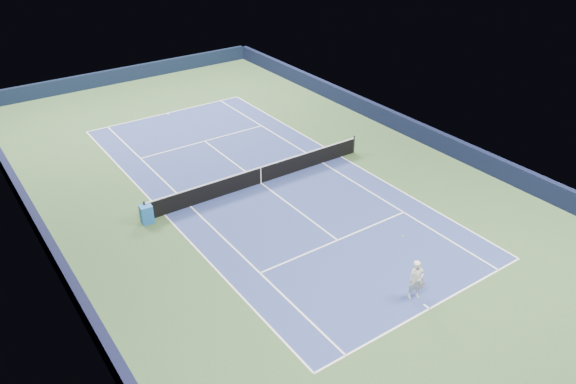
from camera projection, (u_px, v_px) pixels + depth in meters
ground at (261, 183)px, 29.64m from camera, size 40.00×40.00×0.00m
wall_far at (124, 75)px, 43.44m from camera, size 22.00×0.35×1.10m
wall_right at (408, 127)px, 34.71m from camera, size 0.35×40.00×1.10m
wall_left at (47, 242)px, 24.01m from camera, size 0.35×40.00×1.10m
court_surface at (261, 183)px, 29.63m from camera, size 10.97×23.77×0.01m
baseline_far at (167, 113)px, 38.07m from camera, size 10.97×0.08×0.00m
baseline_near at (430, 309)px, 21.19m from camera, size 10.97×0.08×0.00m
sideline_doubles_right at (341, 157)px, 32.34m from camera, size 0.08×23.77×0.00m
sideline_doubles_left at (165, 215)px, 26.92m from camera, size 0.08×23.77×0.00m
sideline_singles_right at (322, 163)px, 31.67m from camera, size 0.08×23.77×0.00m
sideline_singles_left at (190, 206)px, 27.60m from camera, size 0.08×23.77×0.00m
service_line_far at (205, 141)px, 34.18m from camera, size 8.23×0.08×0.00m
service_line_near at (338, 240)px, 25.09m from camera, size 8.23×0.08×0.00m
center_service_line at (261, 183)px, 29.63m from camera, size 0.08×12.80×0.00m
center_mark_far at (168, 114)px, 37.97m from camera, size 0.08×0.30×0.00m
center_mark_near at (427, 306)px, 21.30m from camera, size 0.08×0.30×0.00m
tennis_net at (261, 175)px, 29.38m from camera, size 12.90×0.10×1.07m
sponsor_cube at (147, 214)px, 26.15m from camera, size 0.64×0.56×0.91m
tennis_player at (416, 280)px, 21.37m from camera, size 0.82×1.32×2.29m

